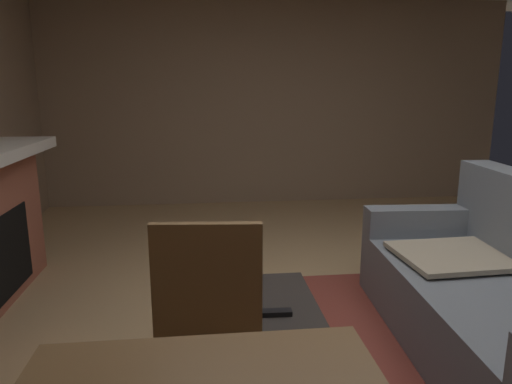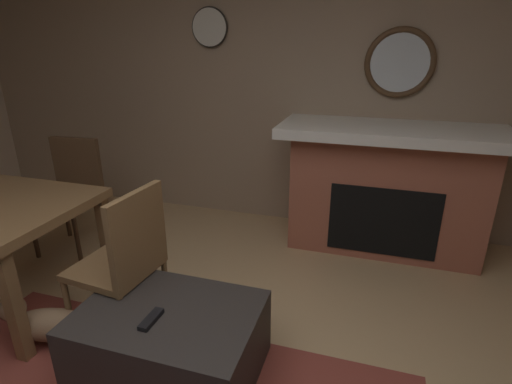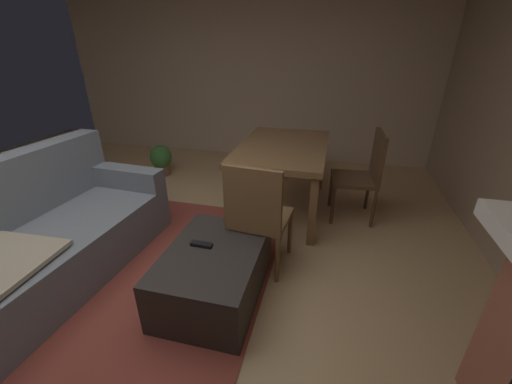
{
  "view_description": "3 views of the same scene",
  "coord_description": "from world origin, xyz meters",
  "px_view_note": "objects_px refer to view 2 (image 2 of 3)",
  "views": [
    {
      "loc": [
        2.28,
        -0.83,
        1.44
      ],
      "look_at": [
        0.77,
        -0.66,
        1.1
      ],
      "focal_mm": 32.48,
      "sensor_mm": 36.0,
      "label": 1
    },
    {
      "loc": [
        -0.64,
        0.84,
        1.67
      ],
      "look_at": [
        -0.09,
        -0.95,
        0.96
      ],
      "focal_mm": 27.75,
      "sensor_mm": 36.0,
      "label": 2
    },
    {
      "loc": [
        -1.38,
        -1.34,
        1.7
      ],
      "look_at": [
        0.77,
        -0.8,
        0.65
      ],
      "focal_mm": 21.94,
      "sensor_mm": 36.0,
      "label": 3
    }
  ],
  "objects_px": {
    "ottoman_coffee_table": "(171,342)",
    "wall_clock": "(210,27)",
    "tv_remote": "(151,319)",
    "small_dog": "(46,322)",
    "round_wall_mirror": "(400,63)",
    "dining_chair_west": "(126,256)",
    "dining_chair_south": "(72,188)",
    "fireplace": "(386,188)"
  },
  "relations": [
    {
      "from": "ottoman_coffee_table",
      "to": "wall_clock",
      "type": "height_order",
      "value": "wall_clock"
    },
    {
      "from": "tv_remote",
      "to": "small_dog",
      "type": "distance_m",
      "value": 0.8
    },
    {
      "from": "tv_remote",
      "to": "round_wall_mirror",
      "type": "bearing_deg",
      "value": -114.37
    },
    {
      "from": "round_wall_mirror",
      "to": "ottoman_coffee_table",
      "type": "relative_size",
      "value": 0.61
    },
    {
      "from": "ottoman_coffee_table",
      "to": "dining_chair_west",
      "type": "bearing_deg",
      "value": -30.52
    },
    {
      "from": "round_wall_mirror",
      "to": "ottoman_coffee_table",
      "type": "xyz_separation_m",
      "value": [
        1.04,
        2.11,
        -1.31
      ]
    },
    {
      "from": "dining_chair_south",
      "to": "dining_chair_west",
      "type": "relative_size",
      "value": 1.0
    },
    {
      "from": "ottoman_coffee_table",
      "to": "tv_remote",
      "type": "height_order",
      "value": "tv_remote"
    },
    {
      "from": "tv_remote",
      "to": "dining_chair_west",
      "type": "distance_m",
      "value": 0.49
    },
    {
      "from": "fireplace",
      "to": "wall_clock",
      "type": "relative_size",
      "value": 5.03
    },
    {
      "from": "dining_chair_west",
      "to": "wall_clock",
      "type": "xyz_separation_m",
      "value": [
        0.23,
        -1.88,
        1.27
      ]
    },
    {
      "from": "round_wall_mirror",
      "to": "small_dog",
      "type": "relative_size",
      "value": 1.06
    },
    {
      "from": "fireplace",
      "to": "dining_chair_west",
      "type": "distance_m",
      "value": 2.14
    },
    {
      "from": "round_wall_mirror",
      "to": "wall_clock",
      "type": "height_order",
      "value": "wall_clock"
    },
    {
      "from": "tv_remote",
      "to": "ottoman_coffee_table",
      "type": "bearing_deg",
      "value": -108.29
    },
    {
      "from": "dining_chair_south",
      "to": "small_dog",
      "type": "relative_size",
      "value": 1.77
    },
    {
      "from": "dining_chair_west",
      "to": "tv_remote",
      "type": "bearing_deg",
      "value": 137.22
    },
    {
      "from": "fireplace",
      "to": "wall_clock",
      "type": "xyz_separation_m",
      "value": [
        1.66,
        -0.29,
        1.26
      ]
    },
    {
      "from": "ottoman_coffee_table",
      "to": "dining_chair_west",
      "type": "xyz_separation_m",
      "value": [
        0.38,
        -0.23,
        0.32
      ]
    },
    {
      "from": "round_wall_mirror",
      "to": "dining_chair_south",
      "type": "xyz_separation_m",
      "value": [
        2.52,
        1.03,
        -0.99
      ]
    },
    {
      "from": "dining_chair_south",
      "to": "wall_clock",
      "type": "height_order",
      "value": "wall_clock"
    },
    {
      "from": "ottoman_coffee_table",
      "to": "dining_chair_west",
      "type": "distance_m",
      "value": 0.55
    },
    {
      "from": "ottoman_coffee_table",
      "to": "dining_chair_south",
      "type": "distance_m",
      "value": 1.86
    },
    {
      "from": "round_wall_mirror",
      "to": "small_dog",
      "type": "xyz_separation_m",
      "value": [
        1.83,
        2.14,
        -1.35
      ]
    },
    {
      "from": "tv_remote",
      "to": "dining_chair_west",
      "type": "xyz_separation_m",
      "value": [
        0.35,
        -0.32,
        0.11
      ]
    },
    {
      "from": "round_wall_mirror",
      "to": "dining_chair_south",
      "type": "relative_size",
      "value": 0.6
    },
    {
      "from": "fireplace",
      "to": "dining_chair_west",
      "type": "relative_size",
      "value": 1.88
    },
    {
      "from": "wall_clock",
      "to": "small_dog",
      "type": "bearing_deg",
      "value": 85.45
    },
    {
      "from": "dining_chair_south",
      "to": "wall_clock",
      "type": "xyz_separation_m",
      "value": [
        -0.87,
        -1.03,
        1.27
      ]
    },
    {
      "from": "tv_remote",
      "to": "wall_clock",
      "type": "relative_size",
      "value": 0.46
    },
    {
      "from": "round_wall_mirror",
      "to": "dining_chair_south",
      "type": "bearing_deg",
      "value": 22.2
    },
    {
      "from": "fireplace",
      "to": "ottoman_coffee_table",
      "type": "relative_size",
      "value": 1.92
    },
    {
      "from": "wall_clock",
      "to": "tv_remote",
      "type": "bearing_deg",
      "value": 104.81
    },
    {
      "from": "tv_remote",
      "to": "dining_chair_south",
      "type": "relative_size",
      "value": 0.17
    },
    {
      "from": "tv_remote",
      "to": "dining_chair_south",
      "type": "distance_m",
      "value": 1.87
    },
    {
      "from": "ottoman_coffee_table",
      "to": "wall_clock",
      "type": "xyz_separation_m",
      "value": [
        0.62,
        -2.11,
        1.6
      ]
    },
    {
      "from": "fireplace",
      "to": "dining_chair_south",
      "type": "xyz_separation_m",
      "value": [
        2.52,
        0.74,
        -0.01
      ]
    },
    {
      "from": "fireplace",
      "to": "round_wall_mirror",
      "type": "height_order",
      "value": "round_wall_mirror"
    },
    {
      "from": "fireplace",
      "to": "dining_chair_south",
      "type": "distance_m",
      "value": 2.63
    },
    {
      "from": "round_wall_mirror",
      "to": "dining_chair_west",
      "type": "bearing_deg",
      "value": 52.92
    },
    {
      "from": "wall_clock",
      "to": "round_wall_mirror",
      "type": "bearing_deg",
      "value": -180.0
    },
    {
      "from": "dining_chair_west",
      "to": "small_dog",
      "type": "xyz_separation_m",
      "value": [
        0.4,
        0.25,
        -0.36
      ]
    }
  ]
}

